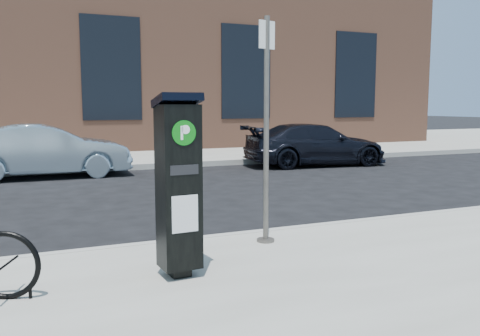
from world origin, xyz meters
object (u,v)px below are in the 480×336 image
parking_kiosk (179,184)px  car_dark (315,145)px  car_silver (46,151)px  bike_rack (5,266)px  sign_pole (266,132)px

parking_kiosk → car_dark: bearing=47.7°
car_dark → parking_kiosk: bearing=147.5°
car_silver → car_dark: car_silver is taller
bike_rack → car_silver: (0.71, 8.67, 0.22)m
parking_kiosk → sign_pole: sign_pole is taller
bike_rack → car_silver: car_silver is taller
sign_pole → car_silver: size_ratio=0.66×
parking_kiosk → bike_rack: (-1.50, 0.01, -0.60)m
bike_rack → car_dark: size_ratio=0.14×
bike_rack → car_dark: car_dark is taller
car_silver → sign_pole: bearing=-164.5°
parking_kiosk → bike_rack: parking_kiosk is taller
parking_kiosk → sign_pole: 1.56m
parking_kiosk → car_silver: (-0.79, 8.68, -0.38)m
parking_kiosk → sign_pole: bearing=27.3°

